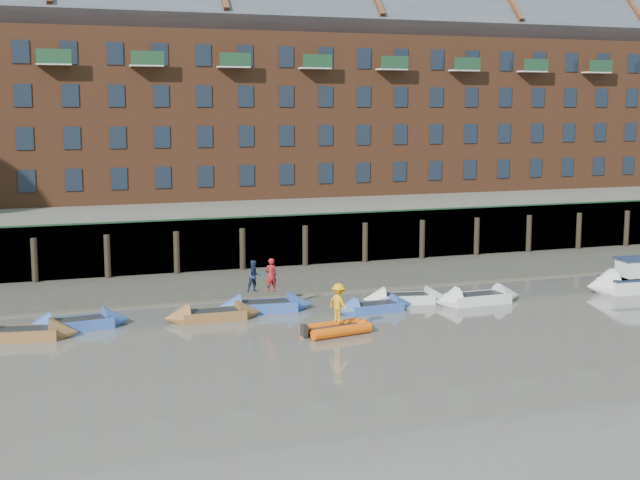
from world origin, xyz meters
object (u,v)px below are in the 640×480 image
rowboat_6 (478,298)px  person_rib_crew (339,303)px  rib_tender (338,328)px  person_rower_a (271,275)px  person_rower_b (254,276)px  rowboat_2 (213,315)px  rowboat_0 (21,334)px  rowboat_4 (375,307)px  motor_launch (628,281)px  rowboat_3 (264,306)px  rowboat_5 (405,298)px  rowboat_1 (77,324)px

rowboat_6 → person_rib_crew: (-8.83, -3.42, 1.13)m
rib_tender → person_rower_a: 5.69m
person_rower_b → person_rib_crew: person_rower_b is taller
rowboat_2 → person_rower_a: (3.10, 0.95, 1.53)m
rowboat_0 → person_rower_b: bearing=19.6°
rowboat_4 → rib_tender: 4.65m
rowboat_2 → motor_launch: motor_launch is taller
person_rib_crew → rowboat_4: bearing=-63.9°
rowboat_3 → person_rower_a: 1.56m
rowboat_4 → person_rower_a: size_ratio=2.54×
rowboat_3 → rowboat_4: size_ratio=1.15×
rib_tender → motor_launch: motor_launch is taller
rowboat_2 → rowboat_5: rowboat_2 is taller
rowboat_5 → rib_tender: 7.20m
motor_launch → person_rower_b: size_ratio=3.70×
rib_tender → person_rib_crew: size_ratio=1.85×
rowboat_0 → rowboat_3: size_ratio=1.01×
rowboat_2 → rib_tender: bearing=-42.6°
rowboat_0 → person_rib_crew: person_rib_crew is taller
rowboat_2 → rowboat_4: bearing=-6.2°
rowboat_4 → motor_launch: size_ratio=0.73×
rowboat_0 → rowboat_4: rowboat_0 is taller
rowboat_1 → motor_launch: 28.61m
rowboat_5 → motor_launch: bearing=4.9°
person_rower_b → person_rib_crew: 6.03m
rowboat_2 → rowboat_4: size_ratio=1.09×
rowboat_4 → person_rib_crew: bearing=-137.0°
rowboat_0 → rowboat_2: bearing=14.4°
rowboat_1 → person_rower_a: (9.21, 0.65, 1.52)m
rowboat_1 → motor_launch: bearing=-9.9°
rowboat_6 → motor_launch: (9.00, -0.20, 0.35)m
rowboat_1 → rowboat_4: rowboat_1 is taller
rowboat_0 → motor_launch: motor_launch is taller
rowboat_1 → person_rower_b: 8.62m
rowboat_0 → rowboat_6: 22.00m
rowboat_5 → person_rower_b: (-7.71, 0.81, 1.49)m
rowboat_2 → rowboat_3: size_ratio=0.94×
rowboat_5 → rowboat_6: rowboat_6 is taller
rowboat_1 → rowboat_4: 13.95m
motor_launch → person_rower_b: person_rower_b is taller
rowboat_6 → rowboat_1: bearing=174.4°
person_rib_crew → person_rower_a: bearing=-5.1°
rowboat_6 → person_rower_a: (-10.36, 1.87, 1.51)m
rowboat_1 → person_rower_b: size_ratio=3.10×
rowboat_4 → person_rib_crew: person_rib_crew is taller
rowboat_6 → rowboat_3: bearing=168.1°
rowboat_4 → motor_launch: bearing=-5.2°
rowboat_2 → rowboat_3: (2.76, 0.95, 0.01)m
rowboat_3 → rib_tender: bearing=-64.5°
rowboat_0 → rib_tender: (13.15, -3.56, -0.01)m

